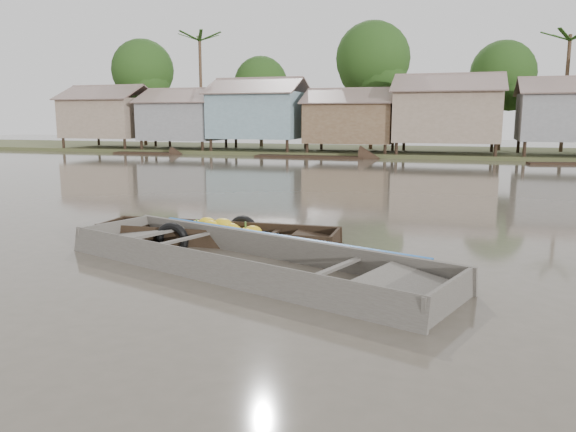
% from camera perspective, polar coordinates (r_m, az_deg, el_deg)
% --- Properties ---
extents(ground, '(120.00, 120.00, 0.00)m').
position_cam_1_polar(ground, '(9.97, -4.32, -5.20)').
color(ground, '#4F483C').
rests_on(ground, ground).
extents(riverbank, '(120.00, 12.47, 10.22)m').
position_cam_1_polar(riverbank, '(40.81, 16.75, 10.28)').
color(riverbank, '#384723').
rests_on(riverbank, ground).
extents(banana_boat, '(5.21, 1.48, 0.75)m').
position_cam_1_polar(banana_boat, '(12.01, -7.55, -2.00)').
color(banana_boat, black).
rests_on(banana_boat, ground).
extents(viewer_boat, '(7.60, 4.26, 0.59)m').
position_cam_1_polar(viewer_boat, '(9.77, -4.11, -5.16)').
color(viewer_boat, '#48433D').
rests_on(viewer_boat, ground).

